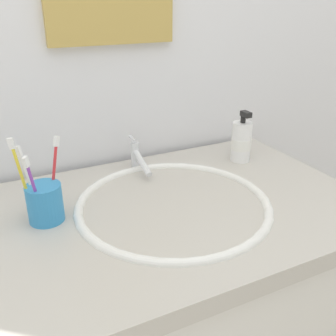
{
  "coord_description": "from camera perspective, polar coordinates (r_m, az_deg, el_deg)",
  "views": [
    {
      "loc": [
        -0.37,
        -0.76,
        1.4
      ],
      "look_at": [
        0.02,
        0.03,
        1.0
      ],
      "focal_mm": 41.14,
      "sensor_mm": 36.0,
      "label": 1
    }
  ],
  "objects": [
    {
      "name": "toothbrush_yellow",
      "position": [
        0.91,
        -20.85,
        -1.16
      ],
      "size": [
        0.04,
        0.02,
        0.21
      ],
      "color": "yellow",
      "rests_on": "toothbrush_cup"
    },
    {
      "name": "toothbrush_cup",
      "position": [
        0.94,
        -17.76,
        -4.97
      ],
      "size": [
        0.08,
        0.08,
        0.09
      ],
      "primitive_type": "cylinder",
      "color": "#338CCC",
      "rests_on": "vanity_counter"
    },
    {
      "name": "tiled_wall_back",
      "position": [
        1.2,
        -8.36,
        14.42
      ],
      "size": [
        2.23,
        0.04,
        2.4
      ],
      "primitive_type": "cube",
      "color": "silver",
      "rests_on": "ground"
    },
    {
      "name": "toothbrush_purple",
      "position": [
        0.89,
        -19.28,
        -2.55
      ],
      "size": [
        0.04,
        0.04,
        0.18
      ],
      "color": "purple",
      "rests_on": "toothbrush_cup"
    },
    {
      "name": "sink_basin",
      "position": [
        1.0,
        0.76,
        -6.98
      ],
      "size": [
        0.5,
        0.5,
        0.1
      ],
      "color": "white",
      "rests_on": "vanity_counter"
    },
    {
      "name": "faucet",
      "position": [
        1.16,
        -4.49,
        1.57
      ],
      "size": [
        0.02,
        0.15,
        0.09
      ],
      "color": "silver",
      "rests_on": "sink_basin"
    },
    {
      "name": "soap_dispenser",
      "position": [
        1.24,
        10.81,
        3.88
      ],
      "size": [
        0.06,
        0.06,
        0.16
      ],
      "color": "white",
      "rests_on": "vanity_counter"
    },
    {
      "name": "toothbrush_red",
      "position": [
        0.94,
        -16.54,
        -0.45
      ],
      "size": [
        0.05,
        0.04,
        0.19
      ],
      "color": "red",
      "rests_on": "toothbrush_cup"
    },
    {
      "name": "toothbrush_white",
      "position": [
        0.93,
        -20.02,
        -1.45
      ],
      "size": [
        0.04,
        0.04,
        0.18
      ],
      "color": "white",
      "rests_on": "toothbrush_cup"
    }
  ]
}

